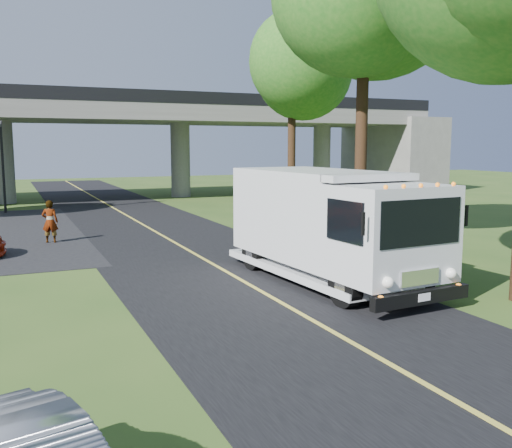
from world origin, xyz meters
TOP-DOWN VIEW (x-y plane):
  - ground at (0.00, 0.00)m, footprint 120.00×120.00m
  - road at (0.00, 10.00)m, footprint 7.00×90.00m
  - lane_line at (0.00, 10.00)m, footprint 0.12×90.00m
  - overpass at (0.00, 32.00)m, footprint 54.00×10.00m
  - traffic_signal at (-6.00, 26.00)m, footprint 0.18×0.22m
  - tree_right_far at (9.21, 19.84)m, footprint 5.77×5.67m
  - step_van at (2.19, 4.55)m, footprint 3.22×7.55m
  - pedestrian at (-4.42, 14.48)m, footprint 0.71×0.58m

SIDE VIEW (x-z plane):
  - ground at x=0.00m, z-range 0.00..0.00m
  - road at x=0.00m, z-range 0.00..0.02m
  - lane_line at x=0.00m, z-range 0.03..0.03m
  - pedestrian at x=-4.42m, z-range 0.00..1.69m
  - step_van at x=2.19m, z-range 0.13..3.23m
  - traffic_signal at x=-6.00m, z-range 0.60..5.80m
  - overpass at x=0.00m, z-range 0.91..8.21m
  - tree_right_far at x=9.21m, z-range 2.81..13.80m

